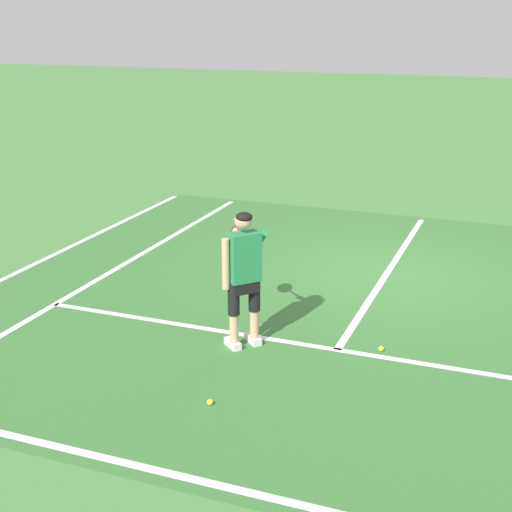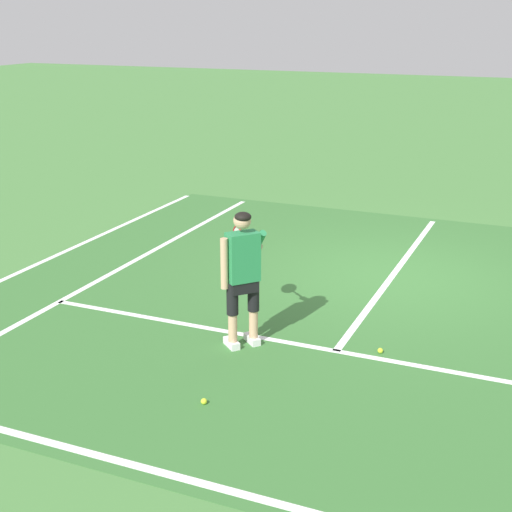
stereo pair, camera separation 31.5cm
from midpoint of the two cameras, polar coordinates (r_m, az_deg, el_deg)
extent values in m
plane|color=#477F3D|center=(11.74, 11.25, -1.55)|extent=(80.00, 80.00, 0.00)
cube|color=#387033|center=(10.61, 9.80, -3.64)|extent=(10.98, 9.81, 0.00)
cube|color=white|center=(6.64, -0.49, -17.76)|extent=(10.98, 0.10, 0.01)
cube|color=white|center=(9.10, 7.22, -7.32)|extent=(8.23, 0.10, 0.01)
cube|color=white|center=(11.99, 11.52, -1.14)|extent=(0.10, 6.40, 0.01)
cube|color=white|center=(12.14, -9.39, -0.77)|extent=(0.10, 9.41, 0.01)
cube|color=white|center=(12.90, -14.56, 0.03)|extent=(0.10, 9.41, 0.01)
cube|color=white|center=(9.13, -0.91, -6.78)|extent=(0.28, 0.27, 0.09)
cube|color=white|center=(9.24, 0.68, -6.46)|extent=(0.28, 0.27, 0.09)
cylinder|color=tan|center=(9.01, -0.81, -5.58)|extent=(0.11, 0.11, 0.36)
cylinder|color=black|center=(8.86, -0.82, -3.30)|extent=(0.14, 0.14, 0.41)
cylinder|color=tan|center=(9.12, 0.79, -5.27)|extent=(0.11, 0.11, 0.36)
cylinder|color=black|center=(8.97, 0.81, -3.02)|extent=(0.14, 0.14, 0.41)
cube|color=black|center=(8.85, 0.00, -2.16)|extent=(0.37, 0.39, 0.20)
cube|color=#28844C|center=(8.74, 0.00, -0.08)|extent=(0.42, 0.43, 0.60)
cylinder|color=tan|center=(8.66, -1.44, -0.61)|extent=(0.09, 0.09, 0.62)
cylinder|color=#28844C|center=(8.88, 1.29, 1.24)|extent=(0.26, 0.24, 0.29)
cylinder|color=tan|center=(9.12, 0.91, 0.78)|extent=(0.27, 0.25, 0.14)
sphere|color=tan|center=(8.62, -0.03, 2.75)|extent=(0.21, 0.21, 0.21)
ellipsoid|color=black|center=(8.59, 0.03, 3.04)|extent=(0.28, 0.28, 0.12)
cylinder|color=#232326|center=(9.33, 0.39, 0.98)|extent=(0.17, 0.16, 0.03)
cylinder|color=red|center=(9.46, -0.01, 1.22)|extent=(0.09, 0.08, 0.02)
torus|color=red|center=(9.62, -0.48, 1.52)|extent=(0.24, 0.21, 0.30)
cylinder|color=silver|center=(9.62, -0.48, 1.52)|extent=(0.19, 0.17, 0.25)
sphere|color=#CCE02D|center=(7.89, -2.89, -11.18)|extent=(0.07, 0.07, 0.07)
sphere|color=#CCE02D|center=(9.12, 10.59, -7.22)|extent=(0.07, 0.07, 0.07)
camera|label=1|loc=(0.16, -89.01, 0.33)|focal=51.68mm
camera|label=2|loc=(0.16, 90.99, -0.33)|focal=51.68mm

